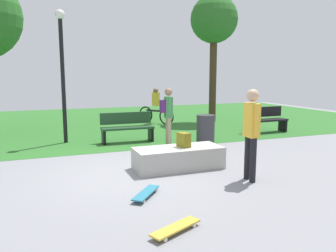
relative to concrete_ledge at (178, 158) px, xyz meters
name	(u,v)px	position (x,y,z in m)	size (l,w,h in m)	color
ground_plane	(131,173)	(-1.07, 0.06, -0.24)	(28.00, 28.00, 0.00)	gray
grass_lawn	(84,122)	(-1.07, 8.07, -0.23)	(26.60, 11.99, 0.01)	#2D6B28
concrete_ledge	(178,158)	(0.00, 0.00, 0.00)	(1.95, 0.82, 0.48)	#A8A59E
backpack_on_ledge	(184,140)	(0.13, 0.00, 0.40)	(0.28, 0.20, 0.32)	olive
skater_performing_trick	(251,127)	(0.99, -1.30, 0.83)	(0.24, 0.43, 1.80)	black
skateboard_by_ledge	(146,193)	(-1.19, -1.41, -0.17)	(0.66, 0.74, 0.08)	teal
skateboard_spare	(176,228)	(-1.21, -2.81, -0.17)	(0.81, 0.52, 0.08)	gold
park_bench_far_left	(127,127)	(-0.35, 3.26, 0.24)	(1.61, 0.50, 0.91)	#1E4223
park_bench_near_lamppost	(265,119)	(4.71, 3.18, 0.24)	(1.61, 0.51, 0.91)	black
tree_broad_elm	(214,22)	(4.32, 6.44, 4.05)	(2.02, 2.02, 5.41)	#42301E
lamp_post	(62,63)	(-2.13, 3.84, 2.17)	(0.28, 0.28, 3.93)	black
trash_bin	(206,129)	(1.82, 2.22, 0.20)	(0.55, 0.55, 0.87)	#333338
pedestrian_with_backpack	(168,111)	(0.66, 2.39, 0.77)	(0.38, 0.43, 1.69)	tan
cyclist_on_bicycle	(156,108)	(1.78, 6.75, 0.39)	(1.08, 1.54, 1.52)	black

